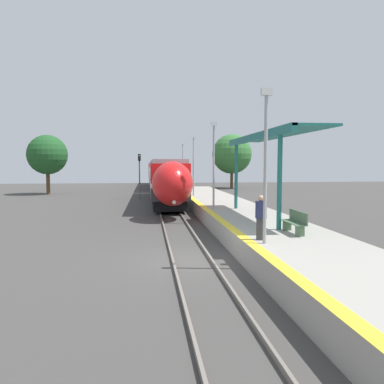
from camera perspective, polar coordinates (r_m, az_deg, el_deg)
The scene contains 15 objects.
ground_plane at distance 14.48m, azimuth -0.13°, elevation -10.39°, with size 120.00×120.00×0.00m, color #423F3D.
rail_left at distance 14.40m, azimuth -3.02°, elevation -10.17°, with size 0.08×90.00×0.15m, color slate.
rail_right at distance 14.56m, azimuth 2.73°, elevation -10.00°, with size 0.08×90.00×0.15m, color slate.
train at distance 67.85m, azimuth -5.42°, elevation 3.08°, with size 2.84×90.38×4.02m.
platform_right at distance 15.29m, azimuth 14.45°, elevation -7.96°, with size 4.19×64.00×0.93m.
platform_bench at distance 15.42m, azimuth 15.48°, elevation -4.34°, with size 0.44×1.76×0.89m.
person_waiting at distance 13.77m, azimuth 10.46°, elevation -3.76°, with size 0.36×0.22×1.63m.
railway_signal at distance 39.30m, azimuth -8.01°, elevation 3.05°, with size 0.28×0.28×4.72m.
lamppost_near at distance 13.06m, azimuth 11.15°, elevation 5.46°, with size 0.36×0.20×5.29m.
lamppost_mid at distance 22.87m, azimuth 3.33°, elevation 4.98°, with size 0.36×0.20×5.29m.
lamppost_far at distance 32.84m, azimuth 0.23°, elevation 4.76°, with size 0.36×0.20×5.29m.
lamppost_farthest at distance 42.86m, azimuth -1.42°, elevation 4.64°, with size 0.36×0.20×5.29m.
station_canopy at distance 19.80m, azimuth 11.03°, elevation 7.80°, with size 2.02×10.67×4.30m.
background_tree_left at distance 48.79m, azimuth -21.18°, elevation 5.31°, with size 4.79×4.79×7.22m.
background_tree_right at distance 57.21m, azimuth 6.09°, elevation 5.77°, with size 5.98×5.98×8.20m.
Camera 1 is at (-1.62, -13.92, 3.66)m, focal length 35.00 mm.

